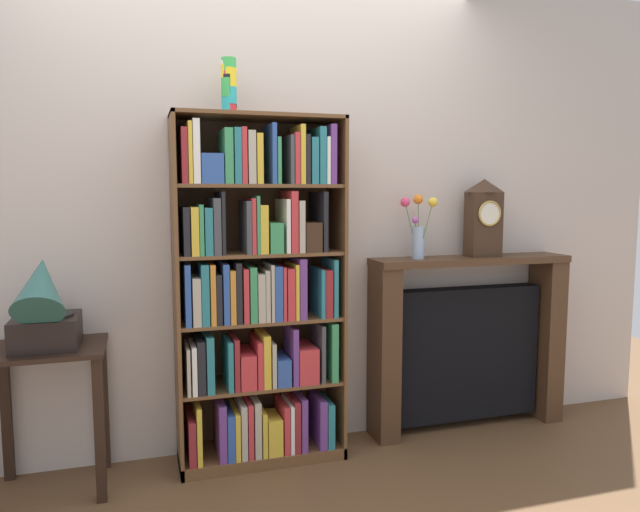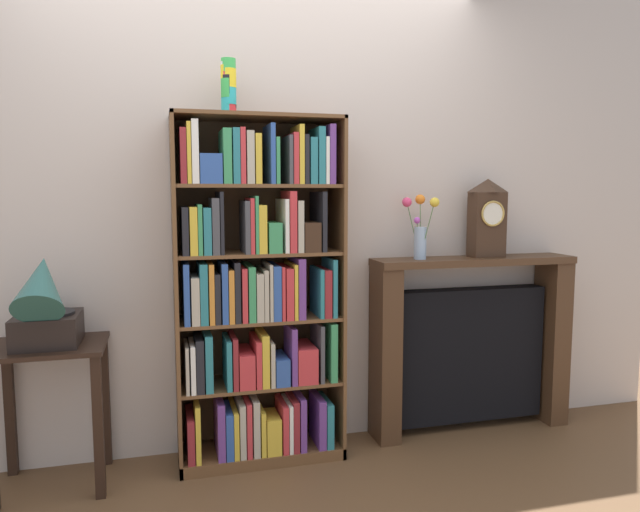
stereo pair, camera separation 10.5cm
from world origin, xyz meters
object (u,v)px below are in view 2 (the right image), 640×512
Objects in this scene: cup_stack at (229,87)px; side_table_left at (51,384)px; flower_vase at (420,228)px; bookshelf at (257,299)px; gramophone at (44,305)px; fireplace_mantel at (470,345)px; mantel_clock at (487,218)px.

cup_stack is 0.39× the size of side_table_left.
cup_stack is 1.28m from flower_vase.
flower_vase is at bearing 3.14° from bookshelf.
gramophone is 0.40× the size of fireplace_mantel.
flower_vase reaches higher than gramophone.
gramophone reaches higher than fireplace_mantel.
cup_stack reaches higher than bookshelf.
bookshelf is 1.40m from mantel_clock.
bookshelf is 6.59× the size of cup_stack.
side_table_left is 2.04m from flower_vase.
fireplace_mantel reaches higher than side_table_left.
flower_vase is (-0.42, 0.00, -0.05)m from mantel_clock.
cup_stack is at bearing 172.14° from bookshelf.
bookshelf is at bearing -177.91° from mantel_clock.
fireplace_mantel is 2.67× the size of mantel_clock.
bookshelf is at bearing -7.86° from cup_stack.
fireplace_mantel is at bearing 2.74° from side_table_left.
cup_stack is at bearing -178.19° from flower_vase.
bookshelf is at bearing -176.73° from fireplace_mantel.
gramophone reaches higher than side_table_left.
gramophone is (-0.99, -0.09, 0.04)m from bookshelf.
side_table_left is (-0.99, -0.04, -0.35)m from bookshelf.
cup_stack is 0.75× the size of flower_vase.
flower_vase is (1.92, 0.09, 0.70)m from side_table_left.
gramophone is at bearing -176.63° from mantel_clock.
bookshelf is 1.07m from cup_stack.
fireplace_mantel is at bearing 2.26° from cup_stack.
fireplace_mantel is at bearing 3.27° from bookshelf.
fireplace_mantel is at bearing 3.63° from flower_vase.
mantel_clock is at bearing 2.09° from bookshelf.
side_table_left is (-0.87, -0.05, -1.42)m from cup_stack.
cup_stack is 1.61m from mantel_clock.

